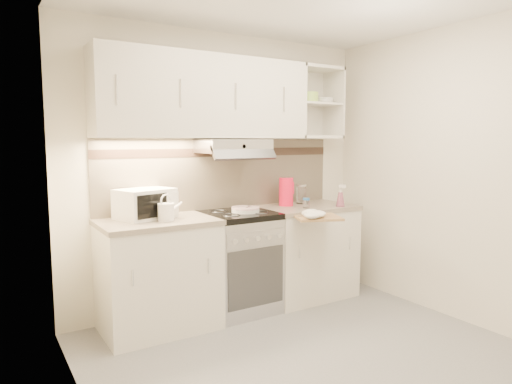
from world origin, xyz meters
TOP-DOWN VIEW (x-y plane):
  - ground at (0.00, 0.00)m, footprint 3.00×3.00m
  - room_shell at (0.00, 0.37)m, footprint 3.04×2.84m
  - base_cabinet_left at (-0.75, 1.10)m, footprint 0.90×0.60m
  - worktop_left at (-0.75, 1.10)m, footprint 0.92×0.62m
  - base_cabinet_right at (0.75, 1.10)m, footprint 0.90×0.60m
  - worktop_right at (0.75, 1.10)m, footprint 0.92×0.62m
  - electric_range at (0.00, 1.10)m, footprint 0.60×0.60m
  - microwave at (-0.81, 1.22)m, footprint 0.50×0.43m
  - watering_can at (-0.70, 1.02)m, footprint 0.24×0.16m
  - plate_stack at (0.04, 1.06)m, footprint 0.25×0.25m
  - bread_loaf at (0.04, 1.11)m, footprint 0.16×0.16m
  - pink_pitcher at (0.59, 1.20)m, footprint 0.15×0.14m
  - glass_jar at (0.80, 1.24)m, footprint 0.10×0.10m
  - spice_jar at (0.66, 0.98)m, footprint 0.06×0.06m
  - spray_bottle at (1.00, 0.88)m, footprint 0.09×0.09m
  - cutting_board at (0.52, 0.65)m, footprint 0.48×0.46m
  - dish_towel at (0.48, 0.64)m, footprint 0.34×0.30m

SIDE VIEW (x-z plane):
  - ground at x=0.00m, z-range 0.00..0.00m
  - base_cabinet_left at x=-0.75m, z-range 0.00..0.86m
  - base_cabinet_right at x=0.75m, z-range 0.00..0.86m
  - electric_range at x=0.00m, z-range 0.00..0.90m
  - cutting_board at x=0.52m, z-range 0.86..0.88m
  - worktop_left at x=-0.75m, z-range 0.86..0.90m
  - worktop_right at x=0.75m, z-range 0.86..0.90m
  - bread_loaf at x=0.04m, z-range 0.90..0.94m
  - dish_towel at x=0.48m, z-range 0.88..0.96m
  - plate_stack at x=0.04m, z-range 0.90..0.95m
  - spice_jar at x=0.66m, z-range 0.90..0.99m
  - watering_can at x=-0.70m, z-range 0.87..1.08m
  - spray_bottle at x=1.00m, z-range 0.88..1.10m
  - glass_jar at x=0.80m, z-range 0.90..1.09m
  - microwave at x=-0.81m, z-range 0.90..1.14m
  - pink_pitcher at x=0.59m, z-range 0.90..1.17m
  - room_shell at x=0.00m, z-range 0.37..2.89m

